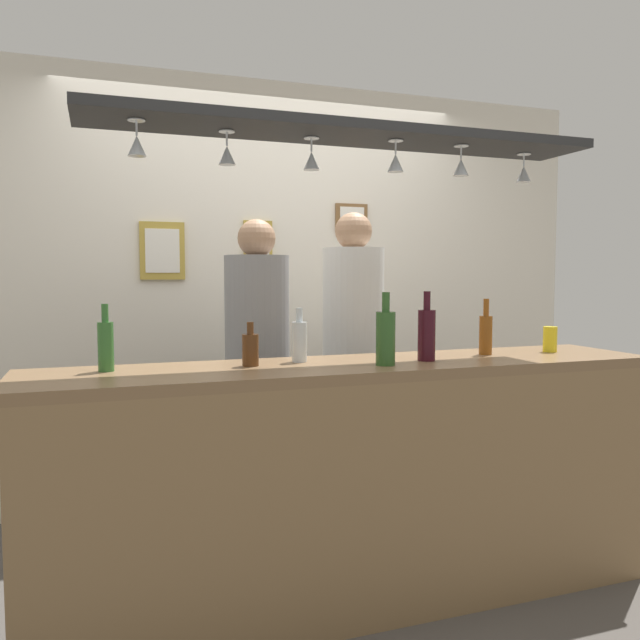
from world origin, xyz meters
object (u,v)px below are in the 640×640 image
(person_left_grey_shirt, at_px, (257,347))
(picture_frame_lower_pair, at_px, (352,274))
(bottle_beer_green_import, at_px, (106,345))
(picture_frame_caricature, at_px, (162,251))
(bottle_wine_dark_red, at_px, (427,333))
(person_middle_white_patterned_shirt, at_px, (353,337))
(bottle_soda_clear, at_px, (299,340))
(bottle_beer_brown_stubby, at_px, (250,349))
(bottle_champagne_green, at_px, (386,337))
(picture_frame_upper_small, at_px, (352,218))
(bottle_beer_amber_tall, at_px, (486,333))
(drink_can, at_px, (550,339))
(picture_frame_crest, at_px, (258,242))

(person_left_grey_shirt, relative_size, picture_frame_lower_pair, 5.63)
(picture_frame_lower_pair, bearing_deg, person_left_grey_shirt, -142.39)
(bottle_beer_green_import, relative_size, picture_frame_caricature, 0.76)
(bottle_wine_dark_red, distance_m, picture_frame_caricature, 1.78)
(person_left_grey_shirt, height_order, person_middle_white_patterned_shirt, person_middle_white_patterned_shirt)
(person_left_grey_shirt, relative_size, bottle_soda_clear, 7.35)
(bottle_beer_green_import, distance_m, bottle_wine_dark_red, 1.32)
(bottle_beer_brown_stubby, bearing_deg, person_middle_white_patterned_shirt, 44.44)
(bottle_champagne_green, height_order, picture_frame_upper_small, picture_frame_upper_small)
(bottle_champagne_green, distance_m, bottle_beer_brown_stubby, 0.55)
(bottle_beer_amber_tall, relative_size, bottle_champagne_green, 0.87)
(bottle_soda_clear, relative_size, picture_frame_upper_small, 1.05)
(picture_frame_caricature, relative_size, picture_frame_upper_small, 1.55)
(bottle_champagne_green, distance_m, drink_can, 0.95)
(picture_frame_caricature, bearing_deg, picture_frame_upper_small, 0.00)
(bottle_beer_brown_stubby, distance_m, bottle_wine_dark_red, 0.76)
(person_left_grey_shirt, distance_m, picture_frame_crest, 0.86)
(bottle_beer_amber_tall, distance_m, picture_frame_crest, 1.62)
(bottle_beer_green_import, relative_size, bottle_beer_amber_tall, 1.00)
(bottle_wine_dark_red, bearing_deg, bottle_beer_green_import, 173.80)
(bottle_wine_dark_red, relative_size, drink_can, 2.46)
(bottle_champagne_green, bearing_deg, drink_can, 8.67)
(bottle_beer_amber_tall, relative_size, bottle_beer_brown_stubby, 1.44)
(drink_can, bearing_deg, picture_frame_caricature, 140.83)
(person_middle_white_patterned_shirt, relative_size, drink_can, 14.28)
(picture_frame_caricature, xyz_separation_m, picture_frame_lower_pair, (1.21, 0.00, -0.14))
(person_left_grey_shirt, distance_m, bottle_champagne_green, 0.97)
(bottle_beer_brown_stubby, relative_size, picture_frame_upper_small, 0.82)
(bottle_wine_dark_red, relative_size, picture_frame_crest, 1.15)
(person_middle_white_patterned_shirt, height_order, bottle_wine_dark_red, person_middle_white_patterned_shirt)
(bottle_soda_clear, bearing_deg, bottle_beer_brown_stubby, -166.94)
(bottle_beer_green_import, relative_size, picture_frame_upper_small, 1.18)
(person_middle_white_patterned_shirt, height_order, picture_frame_caricature, person_middle_white_patterned_shirt)
(picture_frame_caricature, distance_m, picture_frame_upper_small, 1.23)
(picture_frame_lower_pair, bearing_deg, bottle_champagne_green, -107.28)
(person_middle_white_patterned_shirt, xyz_separation_m, bottle_beer_green_import, (-1.31, -0.70, 0.08))
(bottle_beer_brown_stubby, xyz_separation_m, picture_frame_upper_small, (0.99, 1.35, 0.67))
(bottle_champagne_green, height_order, picture_frame_caricature, picture_frame_caricature)
(bottle_soda_clear, distance_m, bottle_champagne_green, 0.37)
(bottle_soda_clear, relative_size, bottle_beer_amber_tall, 0.88)
(person_middle_white_patterned_shirt, xyz_separation_m, picture_frame_lower_pair, (0.24, 0.61, 0.35))
(person_middle_white_patterned_shirt, relative_size, picture_frame_caricature, 5.13)
(bottle_wine_dark_red, distance_m, picture_frame_lower_pair, 1.49)
(bottle_soda_clear, bearing_deg, bottle_wine_dark_red, -15.69)
(picture_frame_upper_small, bearing_deg, drink_can, -70.97)
(bottle_wine_dark_red, bearing_deg, picture_frame_crest, 104.97)
(person_middle_white_patterned_shirt, bearing_deg, person_left_grey_shirt, -180.00)
(picture_frame_lower_pair, bearing_deg, picture_frame_upper_small, 180.00)
(picture_frame_caricature, height_order, picture_frame_upper_small, picture_frame_upper_small)
(bottle_champagne_green, xyz_separation_m, bottle_beer_brown_stubby, (-0.53, 0.16, -0.05))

